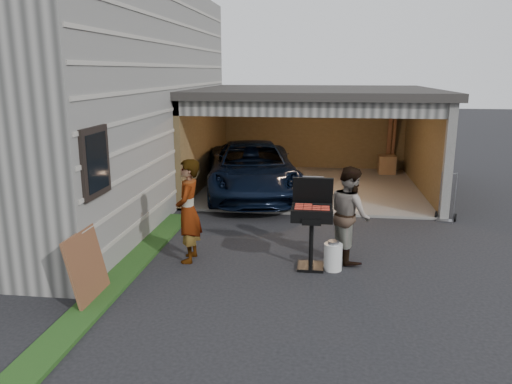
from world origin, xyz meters
TOP-DOWN VIEW (x-y plane):
  - ground at (0.00, 0.00)m, footprint 80.00×80.00m
  - house at (-6.00, 4.00)m, footprint 7.00×11.00m
  - groundcover_strip at (-2.25, -1.00)m, footprint 0.50×8.00m
  - garage at (0.76, 6.79)m, footprint 6.80×6.30m
  - minivan at (-0.84, 5.20)m, footprint 3.30×5.46m
  - woman at (-1.31, 0.29)m, footprint 0.49×0.71m
  - man at (1.57, 0.70)m, footprint 0.92×1.03m
  - bbq_grill at (0.90, 0.24)m, footprint 0.71×0.62m
  - propane_tank at (1.28, 0.18)m, footprint 0.39×0.39m
  - plywood_panel at (-2.40, -1.49)m, footprint 0.27×0.96m
  - hand_truck at (3.93, 3.47)m, footprint 0.51×0.46m

SIDE VIEW (x-z plane):
  - ground at x=0.00m, z-range 0.00..0.00m
  - groundcover_strip at x=-2.25m, z-range 0.00..0.06m
  - hand_truck at x=3.93m, z-range -0.35..0.79m
  - propane_tank at x=1.28m, z-range 0.00..0.48m
  - plywood_panel at x=-2.40m, z-range 0.00..1.06m
  - minivan at x=-0.84m, z-range 0.00..1.42m
  - man at x=1.57m, z-range 0.00..1.75m
  - woman at x=-1.31m, z-range 0.00..1.88m
  - bbq_grill at x=0.90m, z-range 0.15..1.73m
  - garage at x=0.76m, z-range 0.42..3.32m
  - house at x=-6.00m, z-range 0.00..5.50m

